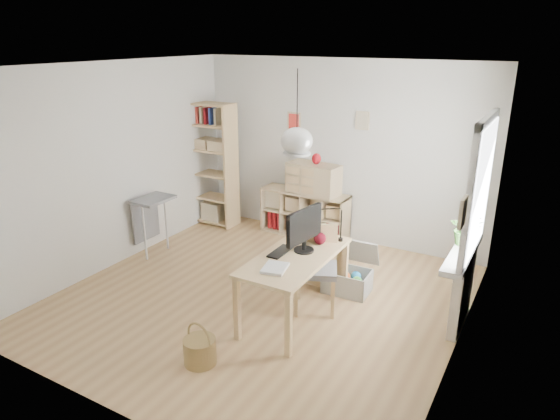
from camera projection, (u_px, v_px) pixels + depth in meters
The scene contains 20 objects.
ground at pixel (261, 298), 6.02m from camera, with size 4.50×4.50×0.00m, color tan.
room_shell at pixel (297, 141), 4.98m from camera, with size 4.50×4.50×4.50m.
window_unit at pixel (480, 189), 4.96m from camera, with size 0.07×1.16×1.46m.
radiator at pixel (462, 291), 5.36m from camera, with size 0.10×0.80×0.80m, color white.
windowsill at pixel (462, 253), 5.24m from camera, with size 0.22×1.20×0.06m, color white.
desk at pixel (295, 263), 5.43m from camera, with size 0.70×1.50×0.75m.
cube_shelf at pixel (304, 216), 7.85m from camera, with size 1.40×0.38×0.72m.
tall_bookshelf at pixel (212, 159), 8.09m from camera, with size 0.80×0.38×2.00m.
side_table at pixel (150, 210), 7.04m from camera, with size 0.40×0.55×0.85m.
chair at pixel (316, 263), 5.67m from camera, with size 0.62×0.62×0.97m.
wicker_basket at pixel (200, 350), 4.79m from camera, with size 0.32×0.32×0.44m.
storage_chest at pixel (349, 276), 6.15m from camera, with size 0.57×0.64×0.59m.
monitor at pixel (304, 228), 5.40m from camera, with size 0.23×0.56×0.49m.
keyboard at pixel (280, 252), 5.45m from camera, with size 0.14×0.37×0.02m, color black.
task_lamp at pixel (325, 217), 5.71m from camera, with size 0.38×0.14×0.40m.
yarn_ball at pixel (320, 239), 5.65m from camera, with size 0.14×0.14×0.14m, color #4F0A1A.
paper_tray at pixel (275, 268), 5.06m from camera, with size 0.23×0.29×0.03m, color white.
drawer_chest at pixel (313, 179), 7.53m from camera, with size 0.80×0.37×0.46m, color #CCB686.
red_vase at pixel (316, 159), 7.40m from camera, with size 0.14×0.14×0.17m, color maroon.
potted_plant at pixel (466, 229), 5.32m from camera, with size 0.33×0.29×0.37m, color #3D742B.
Camera 1 is at (2.84, -4.51, 3.00)m, focal length 32.00 mm.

